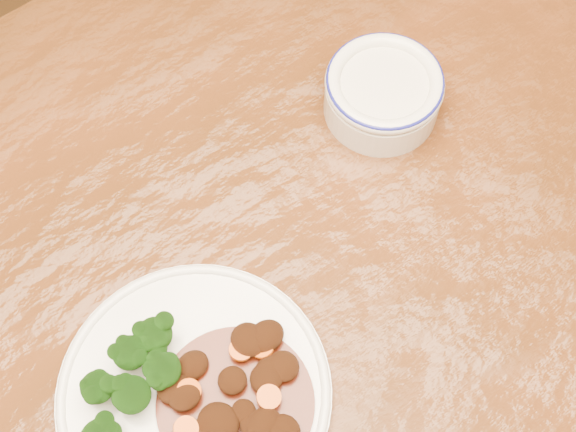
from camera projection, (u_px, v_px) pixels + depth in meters
ground at (273, 422)px, 1.49m from camera, size 4.00×4.00×0.00m
dining_table at (264, 297)px, 0.88m from camera, size 1.51×0.92×0.75m
dinner_plate at (194, 393)px, 0.75m from camera, size 0.26×0.26×0.02m
broccoli_florets at (130, 382)px, 0.73m from camera, size 0.13×0.08×0.04m
mince_stew at (234, 402)px, 0.73m from camera, size 0.15×0.15×0.03m
dip_bowl at (383, 92)px, 0.87m from camera, size 0.13×0.13×0.06m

